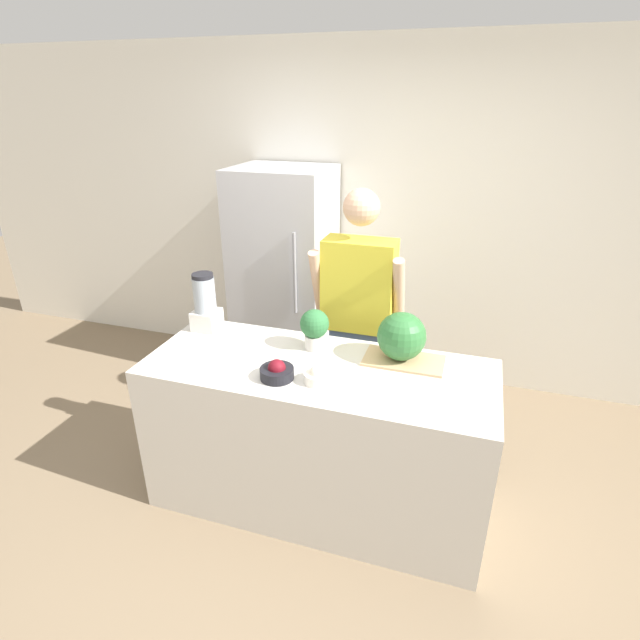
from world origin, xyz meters
name	(u,v)px	position (x,y,z in m)	size (l,w,h in m)	color
ground_plane	(297,544)	(0.00, 0.00, 0.00)	(14.00, 14.00, 0.00)	#7F6B51
wall_back	(384,220)	(0.00, 2.06, 1.30)	(8.00, 0.06, 2.60)	white
counter_island	(318,436)	(0.00, 0.37, 0.45)	(1.85, 0.73, 0.90)	beige
refrigerator	(285,278)	(-0.71, 1.69, 0.86)	(0.72, 0.67, 1.72)	#B7B7BC
person	(358,319)	(0.04, 1.07, 0.87)	(0.59, 0.27, 1.71)	#4C608C
cutting_board	(404,361)	(0.42, 0.55, 0.91)	(0.42, 0.23, 0.01)	tan
watermelon	(402,336)	(0.40, 0.56, 1.04)	(0.26, 0.26, 0.26)	#2D6B33
bowl_cherries	(277,372)	(-0.16, 0.19, 0.94)	(0.17, 0.17, 0.10)	black
bowl_cream	(318,376)	(0.05, 0.21, 0.93)	(0.14, 0.14, 0.09)	white
blender	(205,304)	(-0.78, 0.60, 1.06)	(0.15, 0.15, 0.35)	silver
potted_plant	(315,327)	(-0.08, 0.55, 1.03)	(0.16, 0.16, 0.23)	beige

